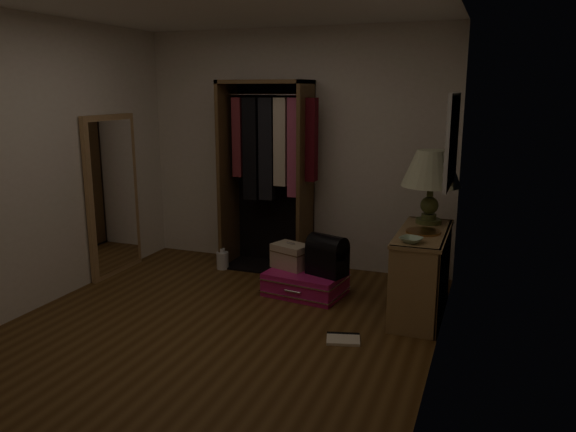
% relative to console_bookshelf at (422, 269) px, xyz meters
% --- Properties ---
extents(ground, '(4.00, 4.00, 0.00)m').
position_rel_console_bookshelf_xyz_m(ground, '(-1.54, -1.04, -0.39)').
color(ground, '#513517').
rests_on(ground, ground).
extents(room_walls, '(3.52, 4.02, 2.60)m').
position_rel_console_bookshelf_xyz_m(room_walls, '(-1.46, -1.00, 1.11)').
color(room_walls, silver).
rests_on(room_walls, ground).
extents(console_bookshelf, '(0.42, 1.12, 0.75)m').
position_rel_console_bookshelf_xyz_m(console_bookshelf, '(0.00, 0.00, 0.00)').
color(console_bookshelf, '#977549').
rests_on(console_bookshelf, ground).
extents(open_wardrobe, '(1.05, 0.50, 2.05)m').
position_rel_console_bookshelf_xyz_m(open_wardrobe, '(-1.75, 0.73, 0.81)').
color(open_wardrobe, brown).
rests_on(open_wardrobe, ground).
extents(floor_mirror, '(0.06, 0.80, 1.70)m').
position_rel_console_bookshelf_xyz_m(floor_mirror, '(-3.24, -0.04, 0.46)').
color(floor_mirror, '#AA8252').
rests_on(floor_mirror, ground).
extents(pink_suitcase, '(0.81, 0.63, 0.23)m').
position_rel_console_bookshelf_xyz_m(pink_suitcase, '(-1.10, 0.04, -0.28)').
color(pink_suitcase, '#C8186C').
rests_on(pink_suitcase, ground).
extents(train_case, '(0.42, 0.35, 0.26)m').
position_rel_console_bookshelf_xyz_m(train_case, '(-1.28, 0.12, -0.04)').
color(train_case, '#B7A68B').
rests_on(train_case, pink_suitcase).
extents(black_bag, '(0.42, 0.34, 0.39)m').
position_rel_console_bookshelf_xyz_m(black_bag, '(-0.89, 0.05, 0.03)').
color(black_bag, black).
rests_on(black_bag, pink_suitcase).
extents(table_lamp, '(0.60, 0.60, 0.67)m').
position_rel_console_bookshelf_xyz_m(table_lamp, '(0.00, 0.29, 0.85)').
color(table_lamp, '#485328').
rests_on(table_lamp, console_bookshelf).
extents(brass_tray, '(0.33, 0.33, 0.02)m').
position_rel_console_bookshelf_xyz_m(brass_tray, '(0.00, -0.08, 0.37)').
color(brass_tray, '#A4723F').
rests_on(brass_tray, console_bookshelf).
extents(ceramic_bowl, '(0.23, 0.23, 0.04)m').
position_rel_console_bookshelf_xyz_m(ceramic_bowl, '(-0.05, -0.44, 0.38)').
color(ceramic_bowl, '#A4C4A4').
rests_on(ceramic_bowl, console_bookshelf).
extents(white_jug, '(0.17, 0.17, 0.23)m').
position_rel_console_bookshelf_xyz_m(white_jug, '(-2.22, 0.47, -0.29)').
color(white_jug, silver).
rests_on(white_jug, ground).
extents(floor_book, '(0.31, 0.27, 0.02)m').
position_rel_console_bookshelf_xyz_m(floor_book, '(-0.49, -0.82, -0.38)').
color(floor_book, '#F3E7CC').
rests_on(floor_book, ground).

